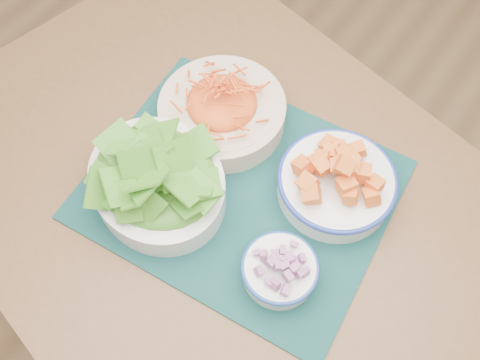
{
  "coord_description": "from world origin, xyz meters",
  "views": [
    {
      "loc": [
        0.16,
        -0.62,
        1.55
      ],
      "look_at": [
        -0.08,
        -0.27,
        0.78
      ],
      "focal_mm": 40.0,
      "sensor_mm": 36.0,
      "label": 1
    }
  ],
  "objects_px": {
    "carrot_bowl": "(222,107)",
    "squash_bowl": "(338,179)",
    "placemat": "(240,189)",
    "lettuce_bowl": "(156,177)",
    "table": "(240,231)",
    "onion_bowl": "(280,268)"
  },
  "relations": [
    {
      "from": "placemat",
      "to": "carrot_bowl",
      "type": "bearing_deg",
      "value": 132.25
    },
    {
      "from": "lettuce_bowl",
      "to": "onion_bowl",
      "type": "bearing_deg",
      "value": 17.07
    },
    {
      "from": "table",
      "to": "placemat",
      "type": "bearing_deg",
      "value": 137.53
    },
    {
      "from": "squash_bowl",
      "to": "lettuce_bowl",
      "type": "xyz_separation_m",
      "value": [
        -0.24,
        -0.17,
        0.01
      ]
    },
    {
      "from": "placemat",
      "to": "lettuce_bowl",
      "type": "height_order",
      "value": "lettuce_bowl"
    },
    {
      "from": "placemat",
      "to": "carrot_bowl",
      "type": "xyz_separation_m",
      "value": [
        -0.11,
        0.09,
        0.04
      ]
    },
    {
      "from": "placemat",
      "to": "table",
      "type": "bearing_deg",
      "value": -60.52
    },
    {
      "from": "placemat",
      "to": "onion_bowl",
      "type": "bearing_deg",
      "value": -38.96
    },
    {
      "from": "table",
      "to": "lettuce_bowl",
      "type": "height_order",
      "value": "lettuce_bowl"
    },
    {
      "from": "carrot_bowl",
      "to": "squash_bowl",
      "type": "relative_size",
      "value": 1.05
    },
    {
      "from": "table",
      "to": "placemat",
      "type": "relative_size",
      "value": 2.65
    },
    {
      "from": "lettuce_bowl",
      "to": "onion_bowl",
      "type": "height_order",
      "value": "lettuce_bowl"
    },
    {
      "from": "carrot_bowl",
      "to": "squash_bowl",
      "type": "xyz_separation_m",
      "value": [
        0.24,
        -0.01,
        0.0
      ]
    },
    {
      "from": "carrot_bowl",
      "to": "onion_bowl",
      "type": "bearing_deg",
      "value": -36.7
    },
    {
      "from": "table",
      "to": "onion_bowl",
      "type": "distance_m",
      "value": 0.19
    },
    {
      "from": "lettuce_bowl",
      "to": "table",
      "type": "bearing_deg",
      "value": 43.43
    },
    {
      "from": "table",
      "to": "onion_bowl",
      "type": "xyz_separation_m",
      "value": [
        0.12,
        -0.06,
        0.14
      ]
    },
    {
      "from": "placemat",
      "to": "onion_bowl",
      "type": "height_order",
      "value": "onion_bowl"
    },
    {
      "from": "squash_bowl",
      "to": "onion_bowl",
      "type": "distance_m",
      "value": 0.18
    },
    {
      "from": "lettuce_bowl",
      "to": "onion_bowl",
      "type": "distance_m",
      "value": 0.25
    },
    {
      "from": "onion_bowl",
      "to": "placemat",
      "type": "bearing_deg",
      "value": 147.39
    },
    {
      "from": "placemat",
      "to": "squash_bowl",
      "type": "relative_size",
      "value": 2.07
    }
  ]
}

